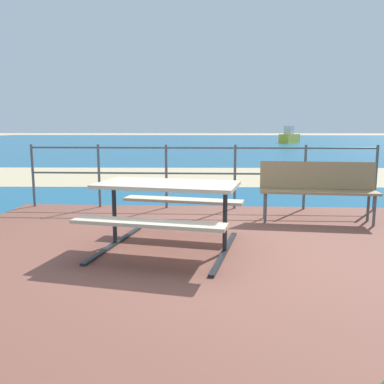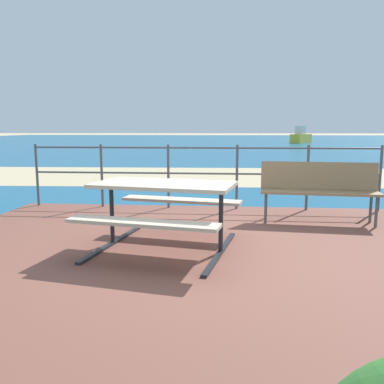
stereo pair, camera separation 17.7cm
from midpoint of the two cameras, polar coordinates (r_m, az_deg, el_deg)
name	(u,v)px [view 2 (the right image)]	position (r m, az deg, el deg)	size (l,w,h in m)	color
ground_plane	(190,254)	(4.62, 0.78, -8.93)	(240.00, 240.00, 0.00)	tan
patio_paving	(190,252)	(4.61, 0.78, -8.58)	(6.40, 5.20, 0.06)	brown
sea_water	(222,142)	(44.40, 4.49, 7.19)	(90.00, 90.00, 0.01)	#145B84
beach_strip	(212,176)	(12.15, 3.36, 2.33)	(54.00, 4.87, 0.01)	tan
picnic_table	(164,199)	(4.51, -2.89, -0.95)	(1.82, 1.83, 0.76)	#BCAD93
park_bench	(319,186)	(6.16, 18.46, 0.86)	(1.71, 0.57, 0.88)	#8C704C
railing_fence	(202,169)	(6.84, 2.24, 3.31)	(5.94, 0.04, 1.10)	#4C5156
boat_near	(302,137)	(42.01, 15.51, 7.55)	(2.77, 3.79, 1.67)	yellow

